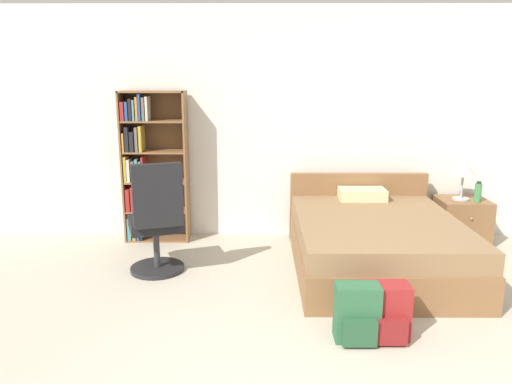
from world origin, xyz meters
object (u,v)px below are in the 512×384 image
Objects in this scene: bed at (374,241)px; table_lamp at (464,170)px; nightstand at (461,221)px; backpack_green at (357,314)px; bookshelf at (148,165)px; backpack_red at (384,313)px; office_chair at (157,223)px; water_bottle at (478,192)px.

table_lamp is at bearing 33.65° from bed.
nightstand is 1.27× the size of backpack_green.
bookshelf reaches higher than bed.
table_lamp is at bearing -2.02° from bookshelf.
bookshelf is 0.85× the size of bed.
office_chair is at bearing 148.07° from backpack_red.
bookshelf reaches higher than backpack_red.
bed is at bearing -146.35° from table_lamp.
bookshelf reaches higher than backpack_green.
table_lamp is at bearing -156.77° from nightstand.
bookshelf is at bearing 177.98° from table_lamp.
office_chair is 2.72× the size of backpack_red.
bed is at bearing -153.01° from water_bottle.
bed is at bearing 80.43° from backpack_red.
water_bottle is (3.33, 0.82, 0.11)m from office_chair.
nightstand is at bearing 53.62° from backpack_green.
water_bottle is at bearing -3.57° from bookshelf.
backpack_red is (1.86, -1.16, -0.31)m from office_chair.
backpack_green is (1.95, -2.24, -0.67)m from bookshelf.
backpack_red is (-1.37, -2.10, -0.06)m from nightstand.
bookshelf is at bearing 178.27° from nightstand.
bed is 1.80× the size of office_chair.
bookshelf is at bearing 105.68° from office_chair.
nightstand is at bearing 16.23° from office_chair.
bed is 1.37m from nightstand.
water_bottle reaches higher than nightstand.
table_lamp is (1.11, 0.74, 0.57)m from bed.
bookshelf is 2.60m from bed.
table_lamp reaches higher than bed.
bed is at bearing 72.74° from backpack_green.
table_lamp is 1.90× the size of water_bottle.
bookshelf reaches higher than table_lamp.
office_chair is at bearing 144.08° from backpack_green.
backpack_green reaches higher than backpack_red.
table_lamp is (-0.04, -0.02, 0.59)m from nightstand.
table_lamp is 0.28m from water_bottle.
bookshelf is 3.89× the size of table_lamp.
bed is 2.10m from office_chair.
bookshelf is at bearing 176.43° from water_bottle.
bed reaches higher than water_bottle.
office_chair is at bearing -74.32° from bookshelf.
nightstand reaches higher than backpack_red.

